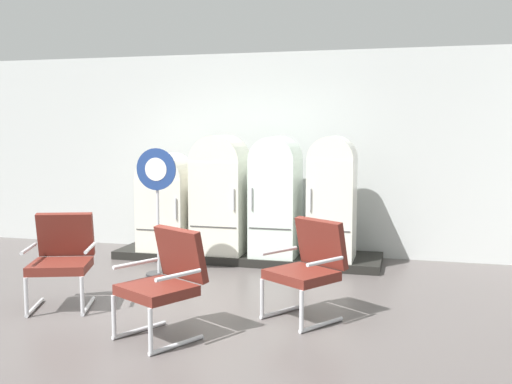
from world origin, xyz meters
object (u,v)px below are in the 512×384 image
Objects in this scene: refrigerator_1 at (220,191)px; refrigerator_2 at (276,192)px; refrigerator_3 at (332,194)px; armchair_right at (308,264)px; sign_stand at (157,209)px; refrigerator_0 at (166,199)px; armchair_left at (62,256)px; armchair_center at (165,278)px.

refrigerator_1 is 0.78m from refrigerator_2.
refrigerator_2 is 1.00× the size of refrigerator_3.
sign_stand reaches higher than armchair_right.
refrigerator_0 is 2.47m from armchair_left.
refrigerator_3 reaches higher than armchair_left.
refrigerator_2 is at bearing 55.86° from armchair_left.
armchair_left is 1.00× the size of armchair_center.
armchair_left is 1.50m from armchair_center.
refrigerator_1 is 1.02× the size of sign_stand.
armchair_left is at bearing -135.06° from refrigerator_3.
refrigerator_2 is 1.69× the size of armchair_right.
refrigerator_3 reaches higher than armchair_center.
refrigerator_0 is 1.58m from refrigerator_2.
armchair_center is at bearing -143.27° from armchair_right.
refrigerator_0 is 3.30m from armchair_center.
armchair_right is 1.00× the size of armchair_center.
armchair_right is (0.83, -2.21, -0.44)m from refrigerator_2.
armchair_right is at bearing -42.36° from refrigerator_0.
refrigerator_2 is 2.40m from armchair_right.
refrigerator_1 is 1.70× the size of armchair_right.
refrigerator_0 is at bearing 87.78° from armchair_left.
refrigerator_2 is (0.78, 0.02, -0.00)m from refrigerator_1.
refrigerator_2 is at bearing 110.54° from armchair_right.
refrigerator_2 reaches higher than refrigerator_0.
refrigerator_3 is (1.54, -0.01, 0.00)m from refrigerator_1.
refrigerator_2 is at bearing 84.60° from armchair_center.
refrigerator_0 is 1.09m from sign_stand.
refrigerator_1 is 2.75m from armchair_right.
armchair_right is (2.41, -2.19, -0.30)m from refrigerator_0.
refrigerator_2 is at bearing 177.28° from refrigerator_3.
refrigerator_0 is 0.85× the size of refrigerator_2.
refrigerator_3 is 3.47m from armchair_left.
sign_stand is at bearing -114.72° from refrigerator_1.
armchair_left is at bearing -92.22° from refrigerator_0.
sign_stand reaches higher than refrigerator_0.
refrigerator_3 is at bearing 44.94° from armchair_left.
armchair_right is at bearing -69.46° from refrigerator_2.
refrigerator_1 is 2.64m from armchair_left.
refrigerator_1 reaches higher than armchair_left.
sign_stand is at bearing -139.91° from refrigerator_2.
armchair_left and armchair_right have the same top height.
armchair_left is 1.51m from sign_stand.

